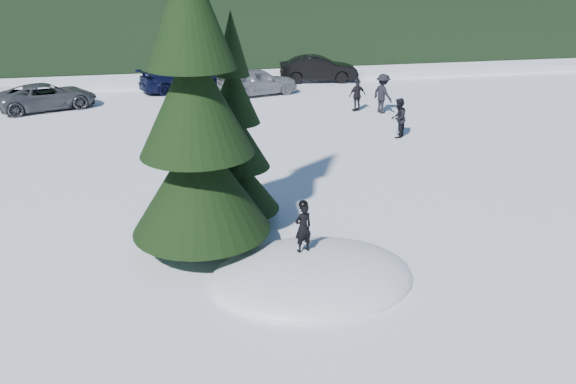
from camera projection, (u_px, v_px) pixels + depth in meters
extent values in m
plane|color=white|center=(312.00, 278.00, 12.17)|extent=(200.00, 200.00, 0.00)
ellipsoid|color=white|center=(312.00, 278.00, 12.17)|extent=(4.48, 3.52, 0.96)
cylinder|color=black|center=(202.00, 223.00, 13.11)|extent=(0.38, 0.38, 1.40)
cone|color=black|center=(199.00, 180.00, 12.70)|extent=(3.20, 3.20, 2.46)
cone|color=black|center=(194.00, 98.00, 12.02)|extent=(2.54, 2.54, 2.46)
cone|color=black|center=(189.00, 7.00, 11.33)|extent=(1.88, 1.88, 2.46)
cylinder|color=black|center=(237.00, 205.00, 14.65)|extent=(0.26, 0.26, 1.00)
cone|color=black|center=(236.00, 181.00, 14.41)|extent=(2.20, 2.20, 1.52)
cone|color=black|center=(235.00, 138.00, 13.98)|extent=(1.75, 1.75, 1.52)
cone|color=black|center=(233.00, 92.00, 13.56)|extent=(1.29, 1.29, 1.52)
cone|color=black|center=(231.00, 43.00, 13.13)|extent=(0.84, 0.84, 1.52)
imported|color=black|center=(303.00, 228.00, 12.10)|extent=(0.47, 0.38, 1.12)
imported|color=black|center=(398.00, 118.00, 22.03)|extent=(0.93, 0.96, 1.57)
imported|color=black|center=(357.00, 95.00, 26.18)|extent=(0.94, 0.59, 1.49)
imported|color=black|center=(383.00, 94.00, 25.78)|extent=(1.01, 1.32, 1.80)
imported|color=#45484C|center=(47.00, 96.00, 26.55)|extent=(4.88, 3.47, 1.23)
imported|color=black|center=(181.00, 79.00, 30.58)|extent=(4.86, 3.27, 1.31)
imported|color=gray|center=(257.00, 81.00, 29.54)|extent=(4.54, 2.77, 1.45)
imported|color=black|center=(318.00, 69.00, 33.07)|extent=(4.73, 2.21, 1.50)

